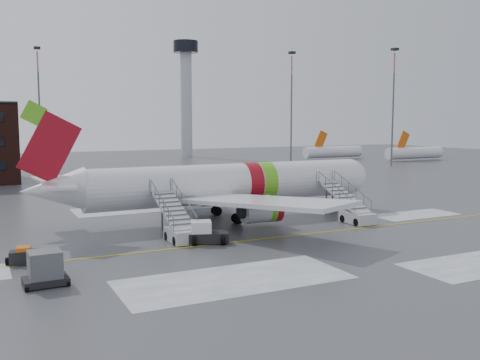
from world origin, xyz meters
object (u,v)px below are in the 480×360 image
airstair_fwd (353,211)px  airstair_aft (178,227)px  airliner (222,184)px  pushback_tug (206,233)px  baggage_tractor (24,257)px  uld_container (45,269)px

airstair_fwd → airstair_aft: (-17.27, 0.00, 0.00)m
airliner → pushback_tug: 10.38m
airstair_fwd → airliner: bearing=148.2°
airliner → baggage_tractor: 20.69m
uld_container → pushback_tug: bearing=25.1°
uld_container → baggage_tractor: 5.55m
airstair_fwd → pushback_tug: size_ratio=2.24×
airliner → uld_container: bearing=-140.8°
airstair_fwd → uld_container: size_ratio=3.03×
pushback_tug → airstair_aft: bearing=126.5°
pushback_tug → airstair_fwd: bearing=7.3°
uld_container → airstair_fwd: bearing=15.6°
airstair_fwd → uld_container: bearing=-164.4°
uld_container → airliner: bearing=39.2°
airstair_fwd → baggage_tractor: bearing=-175.3°
airstair_fwd → airstair_aft: bearing=180.0°
uld_container → airstair_aft: bearing=35.7°
airstair_fwd → uld_container: 29.27m
airstair_fwd → pushback_tug: (-15.77, -2.03, -0.29)m
pushback_tug → uld_container: 13.73m
airliner → uld_container: airliner is taller
airstair_fwd → baggage_tractor: airstair_fwd is taller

